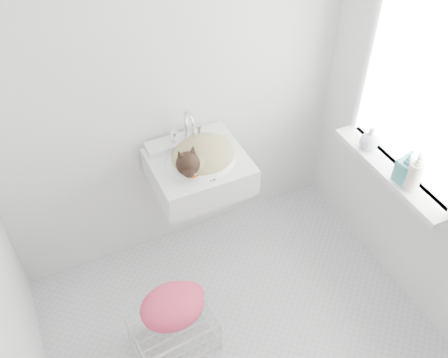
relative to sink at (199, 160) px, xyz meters
name	(u,v)px	position (x,y,z in m)	size (l,w,h in m)	color
floor	(246,342)	(-0.04, -0.74, -0.85)	(2.20, 2.00, 0.02)	#A8ABAD
back_wall	(171,81)	(-0.04, 0.26, 0.40)	(2.20, 0.02, 2.50)	silver
window_glass	(425,91)	(1.04, -0.54, 0.50)	(0.01, 0.80, 1.00)	white
window_frame	(423,92)	(1.03, -0.54, 0.50)	(0.04, 0.90, 1.10)	white
windowsill	(390,171)	(0.97, -0.54, -0.02)	(0.16, 0.88, 0.04)	white
sink	(199,160)	(0.00, 0.00, 0.00)	(0.56, 0.49, 0.22)	white
faucet	(186,124)	(0.00, 0.18, 0.14)	(0.20, 0.14, 0.20)	silver
cat	(202,156)	(0.01, -0.02, 0.04)	(0.45, 0.40, 0.25)	#9E8F55
wire_rack	(174,331)	(-0.43, -0.57, -0.70)	(0.45, 0.31, 0.27)	silver
towel	(173,311)	(-0.41, -0.54, -0.55)	(0.37, 0.26, 0.15)	orange
bottle_a	(409,187)	(0.96, -0.71, 0.00)	(0.08, 0.08, 0.20)	#F4EACC
bottle_b	(402,180)	(0.96, -0.65, 0.00)	(0.09, 0.09, 0.20)	teal
bottle_c	(367,148)	(0.96, -0.33, 0.00)	(0.12, 0.12, 0.15)	silver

